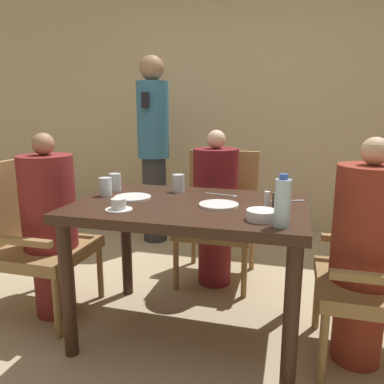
# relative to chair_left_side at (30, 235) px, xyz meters

# --- Properties ---
(ground_plane) EXTENTS (16.00, 16.00, 0.00)m
(ground_plane) POSITION_rel_chair_left_side_xyz_m (1.03, 0.00, -0.50)
(ground_plane) COLOR tan
(wall_back) EXTENTS (8.00, 0.06, 2.80)m
(wall_back) POSITION_rel_chair_left_side_xyz_m (1.03, 2.20, 0.90)
(wall_back) COLOR #C6B289
(wall_back) RESTS_ON ground_plane
(dining_table) EXTENTS (1.22, 0.82, 0.77)m
(dining_table) POSITION_rel_chair_left_side_xyz_m (1.03, 0.00, 0.16)
(dining_table) COLOR #331E14
(dining_table) RESTS_ON ground_plane
(chair_left_side) EXTENTS (0.55, 0.55, 0.95)m
(chair_left_side) POSITION_rel_chair_left_side_xyz_m (0.00, 0.00, 0.00)
(chair_left_side) COLOR olive
(chair_left_side) RESTS_ON ground_plane
(diner_in_left_chair) EXTENTS (0.32, 0.32, 1.13)m
(diner_in_left_chair) POSITION_rel_chair_left_side_xyz_m (0.15, 0.00, 0.08)
(diner_in_left_chair) COLOR maroon
(diner_in_left_chair) RESTS_ON ground_plane
(chair_far_side) EXTENTS (0.55, 0.55, 0.95)m
(chair_far_side) POSITION_rel_chair_left_side_xyz_m (1.03, 0.83, 0.00)
(chair_far_side) COLOR olive
(chair_far_side) RESTS_ON ground_plane
(diner_in_far_chair) EXTENTS (0.32, 0.32, 1.12)m
(diner_in_far_chair) POSITION_rel_chair_left_side_xyz_m (1.03, 0.68, 0.08)
(diner_in_far_chair) COLOR maroon
(diner_in_far_chair) RESTS_ON ground_plane
(diner_in_right_chair) EXTENTS (0.32, 0.32, 1.14)m
(diner_in_right_chair) POSITION_rel_chair_left_side_xyz_m (1.91, 0.00, 0.08)
(diner_in_right_chair) COLOR maroon
(diner_in_right_chair) RESTS_ON ground_plane
(standing_host) EXTENTS (0.30, 0.33, 1.74)m
(standing_host) POSITION_rel_chair_left_side_xyz_m (0.27, 1.45, 0.44)
(standing_host) COLOR #2D2D33
(standing_host) RESTS_ON ground_plane
(plate_main_left) EXTENTS (0.21, 0.21, 0.01)m
(plate_main_left) POSITION_rel_chair_left_side_xyz_m (0.69, 0.01, 0.28)
(plate_main_left) COLOR white
(plate_main_left) RESTS_ON dining_table
(plate_main_right) EXTENTS (0.21, 0.21, 0.01)m
(plate_main_right) POSITION_rel_chair_left_side_xyz_m (1.19, -0.03, 0.28)
(plate_main_right) COLOR white
(plate_main_right) RESTS_ON dining_table
(teacup_with_saucer) EXTENTS (0.13, 0.13, 0.06)m
(teacup_with_saucer) POSITION_rel_chair_left_side_xyz_m (0.74, -0.24, 0.29)
(teacup_with_saucer) COLOR white
(teacup_with_saucer) RESTS_ON dining_table
(bowl_small) EXTENTS (0.14, 0.14, 0.05)m
(bowl_small) POSITION_rel_chair_left_side_xyz_m (1.43, -0.23, 0.29)
(bowl_small) COLOR white
(bowl_small) RESTS_ON dining_table
(water_bottle) EXTENTS (0.07, 0.07, 0.23)m
(water_bottle) POSITION_rel_chair_left_side_xyz_m (1.52, -0.31, 0.38)
(water_bottle) COLOR silver
(water_bottle) RESTS_ON dining_table
(glass_tall_near) EXTENTS (0.07, 0.07, 0.11)m
(glass_tall_near) POSITION_rel_chair_left_side_xyz_m (0.50, 0.18, 0.32)
(glass_tall_near) COLOR silver
(glass_tall_near) RESTS_ON dining_table
(glass_tall_mid) EXTENTS (0.07, 0.07, 0.11)m
(glass_tall_mid) POSITION_rel_chair_left_side_xyz_m (0.52, 0.04, 0.32)
(glass_tall_mid) COLOR silver
(glass_tall_mid) RESTS_ON dining_table
(glass_tall_far) EXTENTS (0.07, 0.07, 0.11)m
(glass_tall_far) POSITION_rel_chair_left_side_xyz_m (0.89, 0.25, 0.32)
(glass_tall_far) COLOR silver
(glass_tall_far) RESTS_ON dining_table
(salt_shaker) EXTENTS (0.03, 0.03, 0.08)m
(salt_shaker) POSITION_rel_chair_left_side_xyz_m (1.43, 0.01, 0.31)
(salt_shaker) COLOR white
(salt_shaker) RESTS_ON dining_table
(pepper_shaker) EXTENTS (0.03, 0.03, 0.08)m
(pepper_shaker) POSITION_rel_chair_left_side_xyz_m (1.47, 0.01, 0.31)
(pepper_shaker) COLOR #4C3D2D
(pepper_shaker) RESTS_ON dining_table
(fork_beside_plate) EXTENTS (0.20, 0.06, 0.00)m
(fork_beside_plate) POSITION_rel_chair_left_side_xyz_m (1.18, 0.22, 0.27)
(fork_beside_plate) COLOR silver
(fork_beside_plate) RESTS_ON dining_table
(knife_beside_plate) EXTENTS (0.20, 0.09, 0.00)m
(knife_beside_plate) POSITION_rel_chair_left_side_xyz_m (1.54, 0.17, 0.27)
(knife_beside_plate) COLOR silver
(knife_beside_plate) RESTS_ON dining_table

